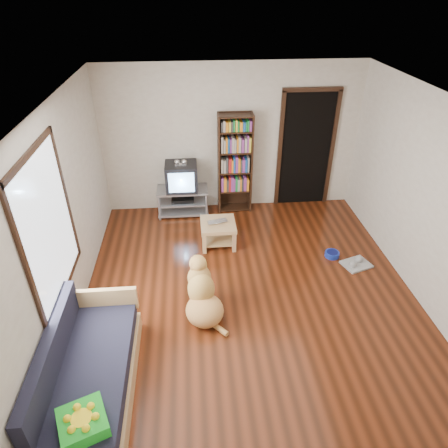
{
  "coord_description": "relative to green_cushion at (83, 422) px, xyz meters",
  "views": [
    {
      "loc": [
        -0.72,
        -4.16,
        3.74
      ],
      "look_at": [
        -0.32,
        0.36,
        0.9
      ],
      "focal_mm": 32.0,
      "sensor_mm": 36.0,
      "label": 1
    }
  ],
  "objects": [
    {
      "name": "ground",
      "position": [
        1.75,
        2.06,
        -0.48
      ],
      "size": [
        5.0,
        5.0,
        0.0
      ],
      "primitive_type": "plane",
      "color": "#59220F",
      "rests_on": "ground"
    },
    {
      "name": "ceiling",
      "position": [
        1.75,
        2.06,
        2.12
      ],
      "size": [
        5.0,
        5.0,
        0.0
      ],
      "primitive_type": "plane",
      "rotation": [
        3.14,
        0.0,
        0.0
      ],
      "color": "white",
      "rests_on": "ground"
    },
    {
      "name": "wall_back",
      "position": [
        1.75,
        4.56,
        0.82
      ],
      "size": [
        4.5,
        0.0,
        4.5
      ],
      "primitive_type": "plane",
      "rotation": [
        1.57,
        0.0,
        0.0
      ],
      "color": "beige",
      "rests_on": "ground"
    },
    {
      "name": "wall_front",
      "position": [
        1.75,
        -0.44,
        0.82
      ],
      "size": [
        4.5,
        0.0,
        4.5
      ],
      "primitive_type": "plane",
      "rotation": [
        -1.57,
        0.0,
        0.0
      ],
      "color": "beige",
      "rests_on": "ground"
    },
    {
      "name": "wall_left",
      "position": [
        -0.5,
        2.06,
        0.82
      ],
      "size": [
        0.0,
        5.0,
        5.0
      ],
      "primitive_type": "plane",
      "rotation": [
        1.57,
        0.0,
        1.57
      ],
      "color": "beige",
      "rests_on": "ground"
    },
    {
      "name": "wall_right",
      "position": [
        4.0,
        2.06,
        0.82
      ],
      "size": [
        0.0,
        5.0,
        5.0
      ],
      "primitive_type": "plane",
      "rotation": [
        1.57,
        0.0,
        -1.57
      ],
      "color": "beige",
      "rests_on": "ground"
    },
    {
      "name": "green_cushion",
      "position": [
        0.0,
        0.0,
        0.0
      ],
      "size": [
        0.51,
        0.51,
        0.13
      ],
      "primitive_type": "cube",
      "rotation": [
        0.0,
        0.0,
        0.38
      ],
      "color": "green",
      "rests_on": "sofa"
    },
    {
      "name": "laptop",
      "position": [
        1.41,
        3.24,
        -0.07
      ],
      "size": [
        0.36,
        0.27,
        0.02
      ],
      "primitive_type": "imported",
      "rotation": [
        0.0,
        0.0,
        0.24
      ],
      "color": "silver",
      "rests_on": "coffee_table"
    },
    {
      "name": "dog_bowl",
      "position": [
        3.16,
        2.76,
        -0.44
      ],
      "size": [
        0.22,
        0.22,
        0.08
      ],
      "primitive_type": "cylinder",
      "color": "#162D9A",
      "rests_on": "ground"
    },
    {
      "name": "grey_rag",
      "position": [
        3.46,
        2.51,
        -0.47
      ],
      "size": [
        0.48,
        0.43,
        0.03
      ],
      "primitive_type": "cube",
      "rotation": [
        0.0,
        0.0,
        0.33
      ],
      "color": "#9E9E9E",
      "rests_on": "ground"
    },
    {
      "name": "window",
      "position": [
        -0.48,
        1.56,
        1.02
      ],
      "size": [
        0.03,
        1.46,
        1.7
      ],
      "color": "white",
      "rests_on": "wall_left"
    },
    {
      "name": "doorway",
      "position": [
        3.1,
        4.54,
        0.63
      ],
      "size": [
        1.03,
        0.05,
        2.19
      ],
      "color": "black",
      "rests_on": "wall_back"
    },
    {
      "name": "tv_stand",
      "position": [
        0.85,
        4.31,
        -0.22
      ],
      "size": [
        0.9,
        0.45,
        0.5
      ],
      "color": "#99999E",
      "rests_on": "ground"
    },
    {
      "name": "crt_tv",
      "position": [
        0.85,
        4.34,
        0.26
      ],
      "size": [
        0.55,
        0.52,
        0.58
      ],
      "color": "black",
      "rests_on": "tv_stand"
    },
    {
      "name": "bookshelf",
      "position": [
        1.8,
        4.41,
        0.52
      ],
      "size": [
        0.6,
        0.3,
        1.8
      ],
      "color": "black",
      "rests_on": "ground"
    },
    {
      "name": "sofa",
      "position": [
        -0.12,
        0.68,
        -0.22
      ],
      "size": [
        0.8,
        1.8,
        0.8
      ],
      "color": "tan",
      "rests_on": "ground"
    },
    {
      "name": "coffee_table",
      "position": [
        1.41,
        3.27,
        -0.2
      ],
      "size": [
        0.55,
        0.55,
        0.4
      ],
      "color": "tan",
      "rests_on": "ground"
    },
    {
      "name": "dog",
      "position": [
        1.09,
        1.73,
        -0.2
      ],
      "size": [
        0.56,
        0.89,
        0.77
      ],
      "color": "#C27B4A",
      "rests_on": "ground"
    }
  ]
}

